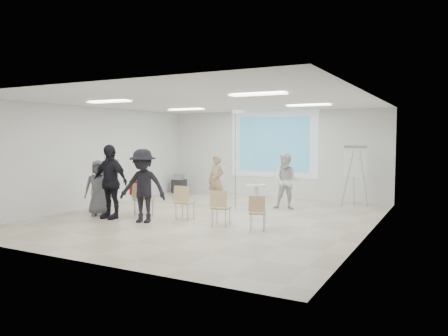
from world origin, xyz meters
The scene contains 30 objects.
floor centered at (0.00, 0.00, -0.05)m, with size 8.00×9.00×0.10m, color beige.
ceiling centered at (0.00, 0.00, 3.05)m, with size 8.00×9.00×0.10m, color white.
wall_back centered at (0.00, 4.55, 1.50)m, with size 8.00×0.10×3.00m, color silver.
wall_left centered at (-4.05, 0.00, 1.50)m, with size 0.10×9.00×3.00m, color silver.
wall_right centered at (4.05, 0.00, 1.50)m, with size 0.10×9.00×3.00m, color silver.
projection_halo centered at (0.00, 4.49, 1.85)m, with size 3.20×0.01×2.30m, color silver.
projection_image centered at (0.00, 4.47, 1.85)m, with size 2.60×0.01×1.90m, color teal.
pedestal_table centered at (0.45, 1.99, 0.40)m, with size 0.69×0.69×0.72m.
player_left centered at (-0.86, 1.92, 0.88)m, with size 0.64×0.43×1.75m, color tan.
player_right centered at (1.30, 2.23, 0.90)m, with size 0.87×0.70×1.81m, color white.
controller_left centered at (-0.68, 2.17, 1.16)m, with size 0.04×0.12×0.04m, color white.
controller_right centered at (1.12, 2.48, 1.22)m, with size 0.04×0.13×0.04m, color silver.
chair_far_left centered at (-3.06, -0.77, 0.51)m, with size 0.43×0.46×0.86m.
chair_left_mid centered at (-2.02, -0.26, 0.50)m, with size 0.52×0.54×0.85m.
chair_left_inner centered at (-1.67, -0.72, 0.53)m, with size 0.52×0.54×0.89m.
chair_center centered at (-0.41, -0.61, 0.52)m, with size 0.45×0.48×0.89m.
chair_right_inner centered at (0.77, -0.86, 0.51)m, with size 0.47×0.49×0.86m.
chair_right_far centered at (1.73, -0.86, 0.47)m, with size 0.47×0.49×0.79m.
red_jacket centered at (-2.05, -0.41, 0.72)m, with size 0.42×0.09×0.40m, color maroon.
laptop centered at (-1.65, -0.62, 0.48)m, with size 0.33×0.24×0.03m, color black.
audience_left centered at (-2.23, -1.27, 1.10)m, with size 1.27×0.76×2.19m, color black.
audience_mid centered at (-1.13, -1.31, 1.03)m, with size 1.33×0.72×2.05m, color black.
audience_outer centered at (-2.80, -1.10, 0.83)m, with size 0.81×0.54×1.67m, color #59585D.
flipchart_easel centered at (2.97, 3.60, 1.36)m, with size 0.75×0.60×1.84m.
av_cart centered at (-3.52, 3.83, 0.33)m, with size 0.51×0.42×0.71m.
ceiling_projector centered at (0.10, 1.49, 2.69)m, with size 0.30×0.25×3.00m.
fluor_panel_nw centered at (-2.00, 2.00, 2.97)m, with size 1.20×0.30×0.02m, color white.
fluor_panel_ne centered at (2.00, 2.00, 2.97)m, with size 1.20×0.30×0.02m, color white.
fluor_panel_sw centered at (-2.00, -1.50, 2.97)m, with size 1.20×0.30×0.02m, color white.
fluor_panel_se centered at (2.00, -1.50, 2.97)m, with size 1.20×0.30×0.02m, color white.
Camera 1 is at (5.59, -9.78, 2.11)m, focal length 35.00 mm.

